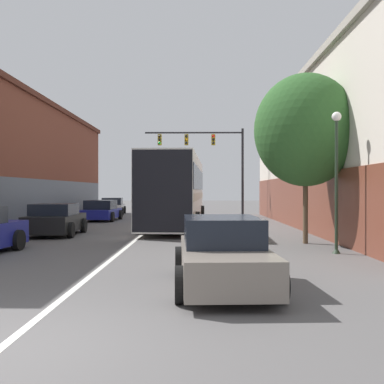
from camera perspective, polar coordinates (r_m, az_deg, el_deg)
lane_center_line at (r=21.40m, az=-5.78°, el=-4.98°), size 0.14×43.63×0.01m
building_right_storefront at (r=25.09m, az=23.21°, el=4.82°), size 9.39×27.45×7.68m
bus at (r=23.77m, az=-2.04°, el=0.41°), size 3.12×12.59×3.61m
hatchback_foreground at (r=9.16m, az=3.89°, el=-7.80°), size 2.07×4.28×1.39m
parked_car_left_near at (r=29.31m, az=-11.45°, el=-2.36°), size 2.22×4.06×1.32m
parked_car_left_mid at (r=20.25m, az=-16.95°, el=-3.42°), size 2.19×3.89×1.37m
parked_car_left_far at (r=36.92m, az=-10.03°, el=-1.82°), size 2.20×4.29×1.34m
traffic_signal_gantry at (r=33.11m, az=2.33°, el=5.17°), size 7.27×0.36×6.49m
street_lamp at (r=14.45m, az=17.87°, el=2.00°), size 0.29×0.29×4.35m
street_tree_near at (r=17.00m, az=14.22°, el=7.62°), size 3.74×3.36×6.19m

